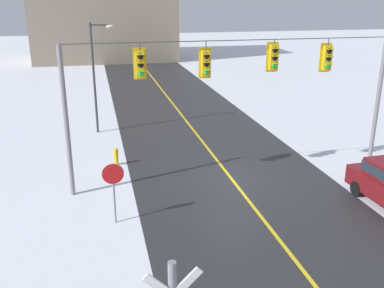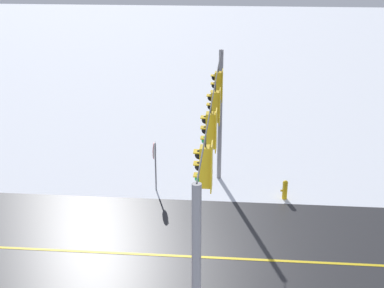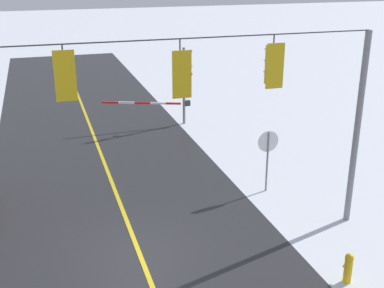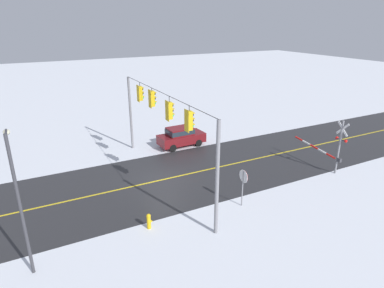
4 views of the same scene
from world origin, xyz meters
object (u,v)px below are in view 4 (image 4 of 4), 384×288
Objects in this scene: railroad_crossing at (334,146)px; fire_hydrant at (149,221)px; parked_car_maroon at (181,136)px; stop_sign at (243,180)px; streetlamp_near at (18,192)px.

railroad_crossing is 14.65m from fire_hydrant.
parked_car_maroon is at bearing -33.57° from fire_hydrant.
stop_sign is 8.80m from railroad_crossing.
railroad_crossing reaches higher than parked_car_maroon.
railroad_crossing is at bearing -87.53° from fire_hydrant.
parked_car_maroon is 12.53m from fire_hydrant.
stop_sign is 0.36× the size of streetlamp_near.
fire_hydrant is (0.37, 5.82, -1.25)m from stop_sign.
stop_sign is 0.50× the size of railroad_crossing.
fire_hydrant is at bearing 92.47° from railroad_crossing.
streetlamp_near is (-0.20, 11.56, 2.20)m from stop_sign.
streetlamp_near is 7.39× the size of fire_hydrant.
stop_sign is 10.88m from parked_car_maroon.
stop_sign is at bearing 174.15° from parked_car_maroon.
fire_hydrant is at bearing 146.43° from parked_car_maroon.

